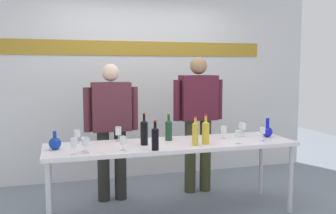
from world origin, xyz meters
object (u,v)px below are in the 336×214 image
wine_glass_left_5 (118,131)px  wine_glass_right_3 (241,126)px  wine_glass_right_2 (224,130)px  wine_glass_right_4 (244,127)px  wine_glass_left_0 (85,141)px  wine_bottle_1 (206,131)px  wine_bottle_2 (144,132)px  wine_glass_right_0 (238,134)px  display_table (172,148)px  presenter_left (111,123)px  wine_bottle_4 (155,137)px  wine_glass_left_4 (86,142)px  wine_glass_left_1 (123,141)px  wine_bottle_3 (169,129)px  decanter_blue_right (267,131)px  wine_glass_left_3 (74,144)px  decanter_blue_left (55,143)px  wine_bottle_0 (195,132)px  presenter_right (198,114)px  wine_glass_right_1 (263,131)px  wine_glass_left_2 (77,134)px

wine_glass_left_5 → wine_glass_right_3: size_ratio=1.13×
wine_glass_right_2 → wine_glass_right_4: wine_glass_right_4 is taller
wine_glass_right_3 → wine_glass_left_0: bearing=-167.9°
wine_bottle_1 → wine_bottle_2: (-0.62, 0.14, 0.01)m
wine_glass_right_0 → display_table: bearing=158.8°
presenter_left → wine_bottle_4: (0.28, -0.93, -0.02)m
wine_glass_left_4 → wine_glass_left_1: bearing=4.2°
presenter_left → wine_bottle_3: size_ratio=5.33×
decanter_blue_right → wine_glass_left_4: bearing=-173.0°
wine_glass_left_3 → wine_glass_right_2: bearing=10.8°
decanter_blue_left → wine_bottle_0: (1.36, -0.20, 0.07)m
wine_glass_left_4 → display_table: bearing=14.6°
wine_bottle_0 → wine_glass_left_5: wine_bottle_0 is taller
presenter_right → wine_glass_left_0: bearing=-151.2°
wine_glass_left_4 → wine_bottle_3: bearing=22.6°
presenter_left → wine_glass_right_1: size_ratio=10.79×
wine_bottle_2 → wine_glass_right_2: bearing=4.6°
display_table → wine_glass_right_3: (0.93, 0.24, 0.16)m
wine_bottle_3 → wine_glass_right_2: (0.61, -0.09, -0.02)m
presenter_left → wine_bottle_2: presenter_left is taller
decanter_blue_left → wine_bottle_4: wine_bottle_4 is taller
wine_bottle_1 → wine_glass_left_2: (-1.27, 0.42, -0.03)m
display_table → wine_glass_left_5: bearing=155.4°
decanter_blue_left → wine_glass_left_5: size_ratio=1.13×
wine_bottle_1 → wine_glass_left_4: wine_bottle_1 is taller
presenter_left → wine_bottle_1: size_ratio=5.21×
wine_bottle_1 → wine_bottle_3: (-0.31, 0.30, -0.01)m
display_table → wine_glass_right_3: 0.98m
wine_bottle_4 → wine_glass_right_0: 0.90m
wine_glass_left_0 → wine_glass_right_2: (1.52, 0.20, 0.00)m
decanter_blue_right → wine_bottle_3: size_ratio=0.72×
wine_glass_left_0 → wine_bottle_3: bearing=17.8°
wine_bottle_2 → wine_glass_left_1: wine_bottle_2 is taller
decanter_blue_right → wine_glass_left_0: 2.05m
wine_bottle_4 → wine_glass_left_3: bearing=177.7°
display_table → wine_glass_left_2: bearing=164.7°
presenter_right → wine_bottle_4: presenter_right is taller
wine_bottle_3 → decanter_blue_right: bearing=-6.5°
wine_bottle_1 → wine_glass_right_4: bearing=24.4°
display_table → presenter_right: bearing=50.1°
wine_bottle_1 → decanter_blue_left: bearing=173.4°
wine_glass_left_0 → wine_glass_right_4: 1.82m
presenter_left → wine_bottle_1: (0.85, -0.80, -0.01)m
wine_glass_right_0 → wine_glass_left_3: bearing=-179.7°
wine_bottle_4 → wine_glass_left_0: bearing=168.2°
wine_glass_left_0 → wine_glass_left_3: size_ratio=0.91×
wine_glass_left_1 → wine_glass_left_4: 0.35m
wine_glass_right_4 → wine_glass_left_3: bearing=-169.2°
decanter_blue_right → wine_glass_left_3: bearing=-172.8°
wine_bottle_3 → wine_glass_right_3: bearing=6.2°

